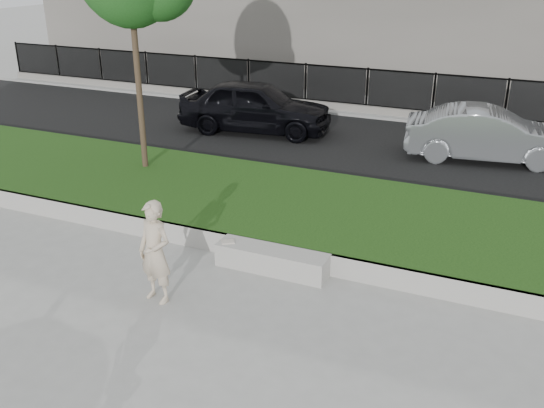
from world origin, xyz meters
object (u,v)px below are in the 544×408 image
at_px(car_silver, 488,135).
at_px(stone_bench, 272,260).
at_px(car_dark, 255,106).
at_px(man, 155,252).
at_px(book, 228,242).

bearing_deg(car_silver, stone_bench, 151.48).
bearing_deg(car_dark, man, -170.96).
distance_m(stone_bench, car_dark, 8.77).
bearing_deg(stone_bench, car_silver, 70.29).
relative_size(stone_bench, car_silver, 0.47).
height_order(stone_bench, car_silver, car_silver).
bearing_deg(car_silver, book, 146.46).
relative_size(book, car_silver, 0.05).
bearing_deg(stone_bench, man, -128.55).
distance_m(book, car_silver, 8.59).
height_order(man, car_dark, man).
xyz_separation_m(stone_bench, car_silver, (2.77, 7.73, 0.53)).
bearing_deg(book, car_silver, 31.69).
relative_size(stone_bench, man, 1.19).
distance_m(stone_bench, man, 2.15).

